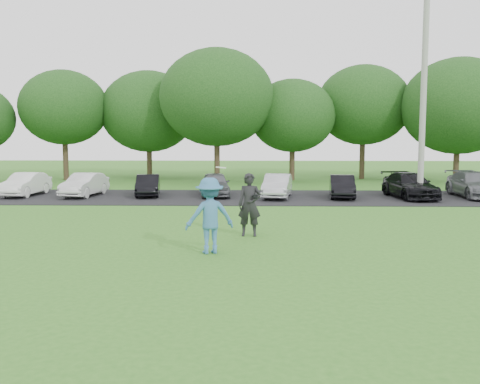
% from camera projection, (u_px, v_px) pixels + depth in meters
% --- Properties ---
extents(ground, '(100.00, 100.00, 0.00)m').
position_uv_depth(ground, '(236.00, 258.00, 13.55)').
color(ground, '#316E1F').
rests_on(ground, ground).
extents(parking_lot, '(32.00, 6.50, 0.03)m').
position_uv_depth(parking_lot, '(245.00, 197.00, 26.47)').
color(parking_lot, black).
rests_on(parking_lot, ground).
extents(utility_pole, '(0.28, 0.28, 9.68)m').
position_uv_depth(utility_pole, '(423.00, 97.00, 24.74)').
color(utility_pole, '#9C9C97').
rests_on(utility_pole, ground).
extents(frisbee_player, '(1.46, 1.11, 2.30)m').
position_uv_depth(frisbee_player, '(210.00, 216.00, 13.99)').
color(frisbee_player, teal).
rests_on(frisbee_player, ground).
extents(camera_bystander, '(0.73, 0.50, 1.94)m').
position_uv_depth(camera_bystander, '(250.00, 205.00, 16.36)').
color(camera_bystander, black).
rests_on(camera_bystander, ground).
extents(parked_cars, '(30.73, 4.73, 1.25)m').
position_uv_depth(parked_cars, '(250.00, 185.00, 26.45)').
color(parked_cars, black).
rests_on(parked_cars, parking_lot).
extents(tree_row, '(42.39, 9.85, 8.64)m').
position_uv_depth(tree_row, '(271.00, 107.00, 35.60)').
color(tree_row, '#38281C').
rests_on(tree_row, ground).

